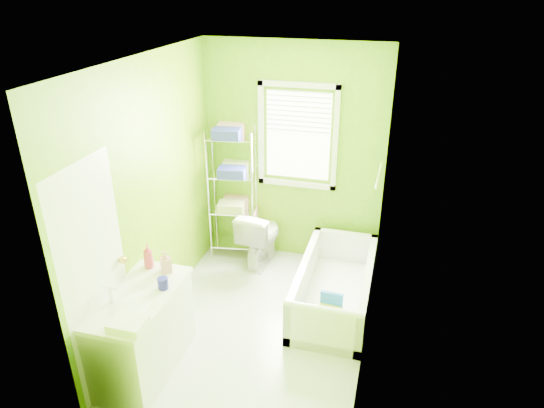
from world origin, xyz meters
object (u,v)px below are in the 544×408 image
(toilet, at_px, (260,236))
(vanity, at_px, (142,331))
(wire_shelf_unit, at_px, (234,179))
(bathtub, at_px, (334,292))

(toilet, relative_size, vanity, 0.68)
(toilet, bearing_deg, wire_shelf_unit, -12.36)
(bathtub, relative_size, wire_shelf_unit, 0.96)
(vanity, distance_m, wire_shelf_unit, 2.20)
(bathtub, xyz_separation_m, vanity, (-1.47, -1.36, 0.26))
(vanity, bearing_deg, toilet, 76.69)
(toilet, xyz_separation_m, vanity, (-0.47, -1.99, 0.07))
(bathtub, xyz_separation_m, toilet, (-1.00, 0.64, 0.19))
(vanity, xyz_separation_m, wire_shelf_unit, (0.11, 2.12, 0.59))
(bathtub, relative_size, vanity, 1.51)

